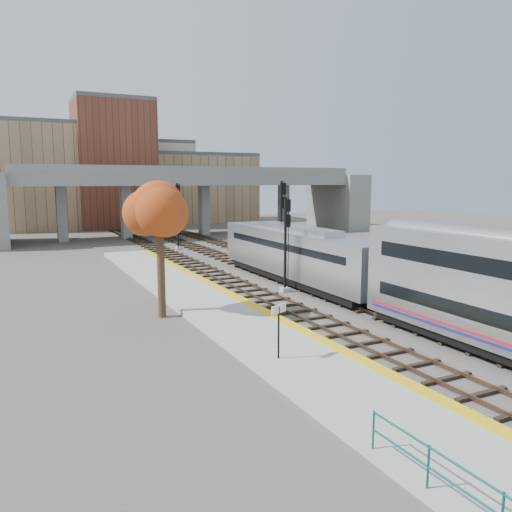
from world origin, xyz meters
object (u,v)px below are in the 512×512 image
locomotive (297,254)px  signal_mast_far (178,216)px  tree (159,202)px  car_b (330,241)px  car_c (318,237)px  signal_mast_near (286,247)px  signal_mast_mid (282,225)px  car_a (306,248)px

locomotive → signal_mast_far: signal_mast_far is taller
tree → car_b: tree is taller
locomotive → car_b: size_ratio=5.23×
tree → car_c: 37.15m
locomotive → signal_mast_near: (-2.10, -2.04, 0.87)m
signal_mast_mid → locomotive: bearing=-108.9°
locomotive → car_c: (15.39, 20.38, -1.64)m
signal_mast_near → car_a: bearing=53.7°
tree → car_c: tree is taller
signal_mast_near → car_b: (16.49, 18.33, -2.51)m
signal_mast_mid → car_b: 16.52m
signal_mast_far → tree: size_ratio=0.84×
tree → car_c: (26.93, 24.91, -5.86)m
signal_mast_near → car_c: signal_mast_near is taller
locomotive → signal_mast_near: bearing=-135.8°
tree → car_c: bearing=42.8°
signal_mast_mid → car_b: bearing=40.1°
signal_mast_near → car_a: 18.54m
signal_mast_far → tree: (-9.44, -26.63, 2.78)m
signal_mast_mid → car_b: (12.39, 10.43, -3.24)m
locomotive → car_b: 21.80m
car_a → tree: bearing=-131.9°
car_b → car_c: size_ratio=0.89×
locomotive → signal_mast_mid: bearing=71.1°
car_a → car_c: 10.08m
car_b → car_c: bearing=46.2°
locomotive → car_a: 15.58m
locomotive → signal_mast_mid: signal_mast_mid is taller
car_a → car_b: car_a is taller
signal_mast_far → car_c: size_ratio=1.80×
car_c → signal_mast_mid: bearing=-143.2°
locomotive → signal_mast_near: signal_mast_near is taller
car_b → car_c: (1.00, 4.09, -0.01)m
locomotive → car_c: size_ratio=4.65×
locomotive → car_b: bearing=48.5°
signal_mast_near → car_c: (17.49, 22.42, -2.52)m
signal_mast_mid → tree: tree is taller
signal_mast_near → signal_mast_far: (-0.00, 24.15, 0.56)m
signal_mast_far → car_b: size_ratio=2.02×
signal_mast_mid → car_a: bearing=45.5°
signal_mast_mid → car_b: signal_mast_mid is taller
car_a → car_c: car_a is taller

